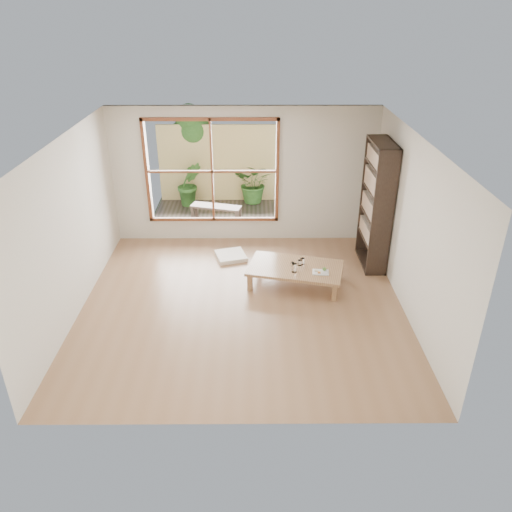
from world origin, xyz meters
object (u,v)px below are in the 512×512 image
(low_table, at_px, (295,269))
(food_tray, at_px, (321,271))
(bookshelf, at_px, (376,206))
(garden_bench, at_px, (216,208))

(low_table, relative_size, food_tray, 6.05)
(bookshelf, height_order, garden_bench, bookshelf)
(low_table, relative_size, bookshelf, 0.76)
(low_table, bearing_deg, bookshelf, 42.30)
(food_tray, height_order, garden_bench, food_tray)
(low_table, distance_m, food_tray, 0.45)
(low_table, relative_size, garden_bench, 1.52)
(bookshelf, distance_m, garden_bench, 3.57)
(food_tray, relative_size, garden_bench, 0.25)
(garden_bench, bearing_deg, food_tray, -41.53)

